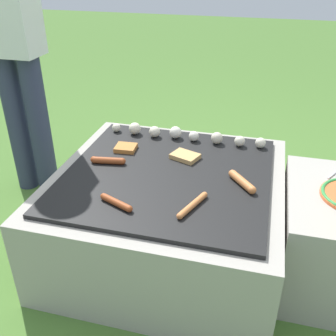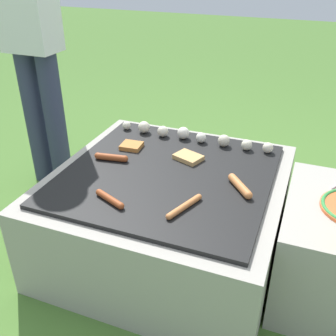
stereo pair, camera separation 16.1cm
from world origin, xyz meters
The scene contains 10 objects.
ground_plane centered at (0.00, 0.00, 0.00)m, with size 14.00×14.00×0.00m, color #47702D.
grill centered at (0.00, 0.00, 0.20)m, with size 0.94×0.94×0.41m.
person_standing centered at (-0.87, 0.34, 0.90)m, with size 0.27×0.21×1.57m.
sausage_front_center centered at (-0.27, 0.01, 0.43)m, with size 0.15×0.05×0.03m.
sausage_back_left centered at (-0.12, -0.28, 0.42)m, with size 0.14×0.08×0.02m.
sausage_back_right centered at (0.30, -0.02, 0.43)m, with size 0.12×0.14×0.03m.
sausage_front_left centered at (0.15, -0.22, 0.42)m, with size 0.08×0.18×0.02m.
bread_slice_left centered at (0.04, 0.14, 0.42)m, with size 0.14×0.12×0.02m.
bread_slice_right centered at (-0.24, 0.15, 0.42)m, with size 0.10×0.09×0.02m.
mushroom_row centered at (-0.01, 0.33, 0.44)m, with size 0.76×0.07×0.06m.
Camera 1 is at (0.36, -1.36, 1.23)m, focal length 42.00 mm.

